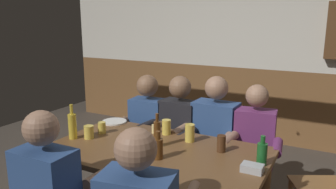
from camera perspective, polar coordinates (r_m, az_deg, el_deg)
name	(u,v)px	position (r m, az deg, el deg)	size (l,w,h in m)	color
back_wall_upper	(253,13)	(4.90, 14.43, 13.44)	(6.24, 0.12, 1.54)	beige
back_wall_wainscot	(248,103)	(5.05, 13.61, -1.49)	(6.24, 0.12, 1.06)	brown
dining_table	(157,162)	(2.61, -1.92, -11.66)	(1.66, 0.96, 0.77)	brown
person_0	(144,127)	(3.44, -4.11, -5.60)	(0.51, 0.55, 1.20)	#2D4C84
person_1	(176,131)	(3.28, 1.40, -6.28)	(0.55, 0.55, 1.21)	black
person_2	(212,136)	(3.13, 7.62, -7.12)	(0.56, 0.55, 1.24)	#2D4C84
person_3	(253,147)	(3.03, 14.50, -8.73)	(0.52, 0.54, 1.20)	#6B2D66
chair_empty_near_right	(335,186)	(2.98, 26.93, -13.95)	(0.59, 0.59, 0.88)	brown
table_candle	(154,129)	(2.90, -2.47, -5.95)	(0.04, 0.04, 0.08)	#F9E08C
condiment_caddy	(252,168)	(2.28, 14.36, -12.22)	(0.14, 0.10, 0.05)	#B2B7BC
plate_0	(114,122)	(3.25, -9.26, -4.65)	(0.24, 0.24, 0.01)	white
bottle_0	(157,133)	(2.58, -1.89, -6.71)	(0.05, 0.05, 0.27)	#593314
bottle_1	(72,126)	(2.87, -16.18, -5.17)	(0.07, 0.07, 0.29)	gold
bottle_2	(262,153)	(2.37, 15.94, -9.72)	(0.07, 0.07, 0.21)	#195923
bottle_3	(158,148)	(2.38, -1.72, -9.20)	(0.07, 0.07, 0.21)	#593314
pint_glass_0	(222,143)	(2.54, 9.24, -8.34)	(0.07, 0.07, 0.13)	#4C2D19
pint_glass_1	(102,128)	(2.96, -11.36, -5.64)	(0.07, 0.07, 0.10)	#E5C64C
pint_glass_2	(138,142)	(2.58, -5.25, -8.23)	(0.07, 0.07, 0.10)	gold
pint_glass_3	(190,133)	(2.71, 3.79, -6.65)	(0.08, 0.08, 0.15)	#E5C64C
pint_glass_4	(166,127)	(2.87, -0.28, -5.65)	(0.08, 0.08, 0.13)	#E5C64C
pint_glass_5	(89,132)	(2.85, -13.51, -6.33)	(0.08, 0.08, 0.11)	#E5C64C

